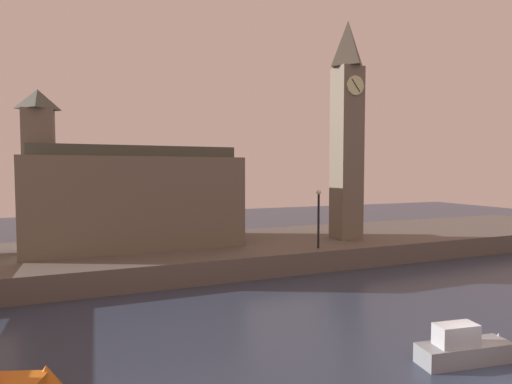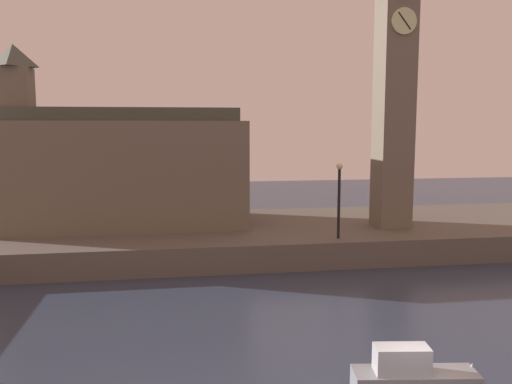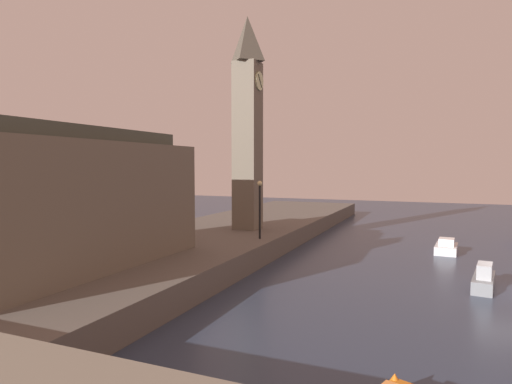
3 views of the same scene
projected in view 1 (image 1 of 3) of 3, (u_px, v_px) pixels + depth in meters
ground_plane at (479, 374)px, 13.96m from camera, size 120.00×120.00×0.00m
far_embankment at (260, 249)px, 32.47m from camera, size 70.00×12.00×1.50m
clock_tower at (347, 127)px, 32.64m from camera, size 2.19×2.24×17.54m
parliament_hall at (132, 197)px, 29.85m from camera, size 14.72×6.90×11.04m
streetlamp at (319, 212)px, 28.75m from camera, size 0.36×0.36×4.21m
boat_cruiser_grey at (469, 347)px, 14.90m from camera, size 4.14×1.51×1.54m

